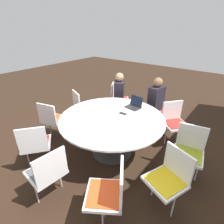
{
  "coord_description": "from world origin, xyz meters",
  "views": [
    {
      "loc": [
        2.09,
        1.63,
        2.18
      ],
      "look_at": [
        0.0,
        0.0,
        0.85
      ],
      "focal_mm": 28.0,
      "sensor_mm": 36.0,
      "label": 1
    }
  ],
  "objects_px": {
    "laptop": "(134,105)",
    "handbag": "(34,144)",
    "chair_8": "(189,149)",
    "chair_3": "(52,118)",
    "chair_4": "(35,143)",
    "person_1": "(120,93)",
    "chair_0": "(158,104)",
    "cell_phone": "(123,113)",
    "chair_5": "(48,171)",
    "chair_9": "(174,120)",
    "chair_7": "(170,176)",
    "chair_1": "(117,97)",
    "chair_2": "(82,105)",
    "person_0": "(157,100)",
    "chair_6": "(110,191)"
  },
  "relations": [
    {
      "from": "chair_4",
      "to": "person_1",
      "type": "relative_size",
      "value": 0.71
    },
    {
      "from": "chair_0",
      "to": "chair_1",
      "type": "xyz_separation_m",
      "value": [
        0.25,
        -1.03,
        0.0
      ]
    },
    {
      "from": "cell_phone",
      "to": "handbag",
      "type": "bearing_deg",
      "value": -49.82
    },
    {
      "from": "person_1",
      "to": "handbag",
      "type": "bearing_deg",
      "value": -45.63
    },
    {
      "from": "person_1",
      "to": "chair_2",
      "type": "bearing_deg",
      "value": -66.67
    },
    {
      "from": "chair_3",
      "to": "chair_2",
      "type": "bearing_deg",
      "value": 74.72
    },
    {
      "from": "chair_1",
      "to": "chair_5",
      "type": "relative_size",
      "value": 1.0
    },
    {
      "from": "chair_8",
      "to": "chair_4",
      "type": "bearing_deg",
      "value": 24.14
    },
    {
      "from": "chair_5",
      "to": "laptop",
      "type": "bearing_deg",
      "value": 1.02
    },
    {
      "from": "chair_1",
      "to": "chair_7",
      "type": "bearing_deg",
      "value": 19.79
    },
    {
      "from": "person_1",
      "to": "cell_phone",
      "type": "bearing_deg",
      "value": 7.72
    },
    {
      "from": "chair_9",
      "to": "cell_phone",
      "type": "xyz_separation_m",
      "value": [
        0.82,
        -0.67,
        0.26
      ]
    },
    {
      "from": "chair_1",
      "to": "chair_2",
      "type": "relative_size",
      "value": 1.0
    },
    {
      "from": "person_0",
      "to": "handbag",
      "type": "relative_size",
      "value": 3.32
    },
    {
      "from": "chair_6",
      "to": "handbag",
      "type": "relative_size",
      "value": 2.35
    },
    {
      "from": "laptop",
      "to": "handbag",
      "type": "relative_size",
      "value": 0.86
    },
    {
      "from": "chair_3",
      "to": "chair_7",
      "type": "distance_m",
      "value": 2.45
    },
    {
      "from": "chair_4",
      "to": "person_0",
      "type": "height_order",
      "value": "person_0"
    },
    {
      "from": "chair_2",
      "to": "handbag",
      "type": "height_order",
      "value": "chair_2"
    },
    {
      "from": "chair_0",
      "to": "cell_phone",
      "type": "xyz_separation_m",
      "value": [
        1.35,
        -0.09,
        0.26
      ]
    },
    {
      "from": "chair_0",
      "to": "chair_7",
      "type": "height_order",
      "value": "same"
    },
    {
      "from": "chair_6",
      "to": "chair_4",
      "type": "bearing_deg",
      "value": 57.28
    },
    {
      "from": "chair_5",
      "to": "person_0",
      "type": "distance_m",
      "value": 2.63
    },
    {
      "from": "chair_5",
      "to": "chair_7",
      "type": "height_order",
      "value": "same"
    },
    {
      "from": "laptop",
      "to": "handbag",
      "type": "distance_m",
      "value": 2.06
    },
    {
      "from": "chair_0",
      "to": "chair_2",
      "type": "relative_size",
      "value": 1.0
    },
    {
      "from": "chair_2",
      "to": "chair_4",
      "type": "bearing_deg",
      "value": -49.81
    },
    {
      "from": "chair_1",
      "to": "chair_3",
      "type": "distance_m",
      "value": 1.76
    },
    {
      "from": "chair_3",
      "to": "laptop",
      "type": "relative_size",
      "value": 2.72
    },
    {
      "from": "chair_5",
      "to": "chair_9",
      "type": "xyz_separation_m",
      "value": [
        -2.33,
        0.79,
        0.0
      ]
    },
    {
      "from": "chair_5",
      "to": "person_0",
      "type": "xyz_separation_m",
      "value": [
        -2.61,
        0.26,
        0.2
      ]
    },
    {
      "from": "laptop",
      "to": "chair_2",
      "type": "bearing_deg",
      "value": -163.96
    },
    {
      "from": "chair_3",
      "to": "chair_6",
      "type": "height_order",
      "value": "same"
    },
    {
      "from": "chair_2",
      "to": "cell_phone",
      "type": "relative_size",
      "value": 5.75
    },
    {
      "from": "chair_3",
      "to": "person_0",
      "type": "height_order",
      "value": "person_0"
    },
    {
      "from": "chair_8",
      "to": "laptop",
      "type": "distance_m",
      "value": 1.24
    },
    {
      "from": "chair_3",
      "to": "chair_6",
      "type": "xyz_separation_m",
      "value": [
        0.64,
        2.0,
        0.0
      ]
    },
    {
      "from": "person_0",
      "to": "chair_0",
      "type": "bearing_deg",
      "value": -161.05
    },
    {
      "from": "chair_5",
      "to": "chair_7",
      "type": "bearing_deg",
      "value": -49.92
    },
    {
      "from": "chair_8",
      "to": "chair_2",
      "type": "bearing_deg",
      "value": -13.04
    },
    {
      "from": "chair_1",
      "to": "person_0",
      "type": "relative_size",
      "value": 0.71
    },
    {
      "from": "chair_1",
      "to": "chair_6",
      "type": "distance_m",
      "value": 2.87
    },
    {
      "from": "chair_2",
      "to": "handbag",
      "type": "bearing_deg",
      "value": -68.09
    },
    {
      "from": "person_0",
      "to": "chair_7",
      "type": "bearing_deg",
      "value": 38.82
    },
    {
      "from": "chair_9",
      "to": "handbag",
      "type": "bearing_deg",
      "value": -7.26
    },
    {
      "from": "chair_0",
      "to": "laptop",
      "type": "distance_m",
      "value": 1.04
    },
    {
      "from": "chair_5",
      "to": "person_1",
      "type": "bearing_deg",
      "value": 19.46
    },
    {
      "from": "chair_3",
      "to": "chair_4",
      "type": "bearing_deg",
      "value": -68.1
    },
    {
      "from": "chair_2",
      "to": "chair_8",
      "type": "height_order",
      "value": "same"
    },
    {
      "from": "chair_5",
      "to": "handbag",
      "type": "distance_m",
      "value": 1.29
    }
  ]
}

